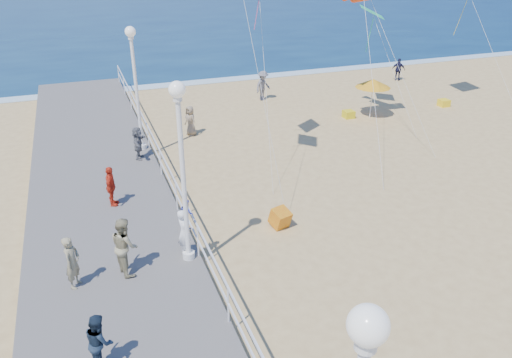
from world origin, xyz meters
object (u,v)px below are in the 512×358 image
object	(u,v)px
woman_holding_toddler	(184,232)
spectator_1	(125,246)
spectator_6	(72,262)
toddler_held	(187,213)
lamp_post_mid	(182,157)
beach_chair_left	(349,114)
box_kite	(280,220)
spectator_7	(100,341)
spectator_3	(111,186)
beach_umbrella	(373,83)
lamp_post_far	(135,77)
spectator_5	(138,143)
beach_walker_b	(399,70)
beach_chair_right	(444,103)
beach_walker_a	(263,86)
beach_walker_c	(190,121)

from	to	relation	value
woman_holding_toddler	spectator_1	world-z (taller)	spectator_1
spectator_6	toddler_held	bearing A→B (deg)	-51.84
spectator_6	lamp_post_mid	bearing A→B (deg)	-58.31
lamp_post_mid	beach_chair_left	world-z (taller)	lamp_post_mid
spectator_6	box_kite	xyz separation A→B (m)	(6.63, 1.49, -0.86)
woman_holding_toddler	spectator_7	distance (m)	4.51
spectator_1	spectator_3	bearing A→B (deg)	-14.45
woman_holding_toddler	beach_umbrella	world-z (taller)	beach_umbrella
beach_umbrella	woman_holding_toddler	bearing A→B (deg)	-141.58
lamp_post_far	toddler_held	bearing A→B (deg)	-89.34
spectator_5	box_kite	world-z (taller)	spectator_5
spectator_3	beach_walker_b	xyz separation A→B (m)	(20.29, 12.27, -0.38)
woman_holding_toddler	lamp_post_mid	bearing A→B (deg)	-176.87
spectator_6	box_kite	size ratio (longest dim) A/B	2.55
spectator_5	beach_umbrella	bearing A→B (deg)	-62.25
spectator_3	beach_walker_b	bearing A→B (deg)	-42.85
spectator_6	box_kite	world-z (taller)	spectator_6
spectator_5	spectator_6	xyz separation A→B (m)	(-2.88, -8.17, 0.06)
spectator_1	spectator_6	xyz separation A→B (m)	(-1.40, -0.18, -0.09)
lamp_post_far	spectator_3	bearing A→B (deg)	-109.77
spectator_5	beach_umbrella	world-z (taller)	beach_umbrella
beach_walker_b	beach_chair_right	distance (m)	5.97
spectator_5	beach_walker_a	distance (m)	11.18
lamp_post_mid	beach_umbrella	bearing A→B (deg)	39.18
lamp_post_mid	beach_umbrella	xyz separation A→B (m)	(12.52, 10.20, -1.75)
spectator_6	beach_umbrella	world-z (taller)	beach_umbrella
beach_umbrella	beach_chair_left	size ratio (longest dim) A/B	3.89
toddler_held	spectator_1	distance (m)	1.97
woman_holding_toddler	beach_walker_b	distance (m)	24.59
beach_walker_c	spectator_7	bearing A→B (deg)	-42.06
spectator_3	spectator_6	world-z (taller)	spectator_6
spectator_7	beach_chair_left	distance (m)	19.87
spectator_6	beach_walker_c	world-z (taller)	spectator_6
spectator_6	beach_walker_c	distance (m)	12.64
spectator_1	beach_walker_a	world-z (taller)	spectator_1
spectator_6	beach_walker_c	size ratio (longest dim) A/B	1.02
lamp_post_mid	beach_walker_a	bearing A→B (deg)	61.87
beach_chair_right	spectator_6	bearing A→B (deg)	-152.84
woman_holding_toddler	lamp_post_far	bearing A→B (deg)	-9.29
beach_chair_right	spectator_1	bearing A→B (deg)	-151.61
spectator_5	lamp_post_mid	bearing A→B (deg)	-160.17
spectator_5	spectator_6	size ratio (longest dim) A/B	0.92
spectator_3	beach_walker_b	distance (m)	23.71
beach_umbrella	spectator_7	bearing A→B (deg)	-138.26
spectator_1	spectator_3	distance (m)	4.13
toddler_held	spectator_7	size ratio (longest dim) A/B	0.63
spectator_7	beach_umbrella	distance (m)	20.45
beach_chair_right	beach_walker_b	bearing A→B (deg)	81.76
beach_walker_a	beach_chair_left	bearing A→B (deg)	-84.52
toddler_held	lamp_post_mid	bearing A→B (deg)	156.41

